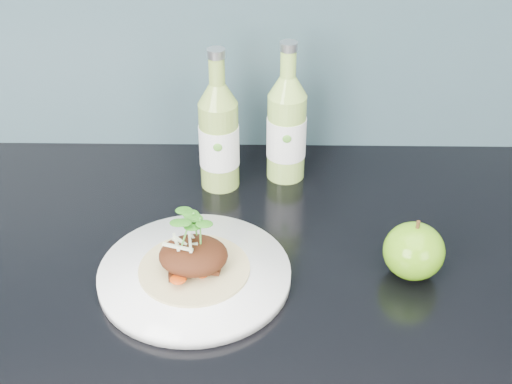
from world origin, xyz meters
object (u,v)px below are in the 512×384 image
(dinner_plate, at_px, (195,275))
(cider_bottle_left, at_px, (219,136))
(green_apple, at_px, (414,251))
(cider_bottle_right, at_px, (287,128))

(dinner_plate, relative_size, cider_bottle_left, 1.20)
(dinner_plate, height_order, green_apple, green_apple)
(green_apple, distance_m, cider_bottle_left, 0.35)
(dinner_plate, xyz_separation_m, green_apple, (0.29, 0.02, 0.03))
(dinner_plate, xyz_separation_m, cider_bottle_left, (0.02, 0.23, 0.08))
(green_apple, xyz_separation_m, cider_bottle_left, (-0.27, 0.22, 0.05))
(green_apple, relative_size, cider_bottle_left, 0.39)
(dinner_plate, bearing_deg, cider_bottle_left, 85.02)
(cider_bottle_left, distance_m, cider_bottle_right, 0.11)
(green_apple, xyz_separation_m, cider_bottle_right, (-0.16, 0.24, 0.05))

